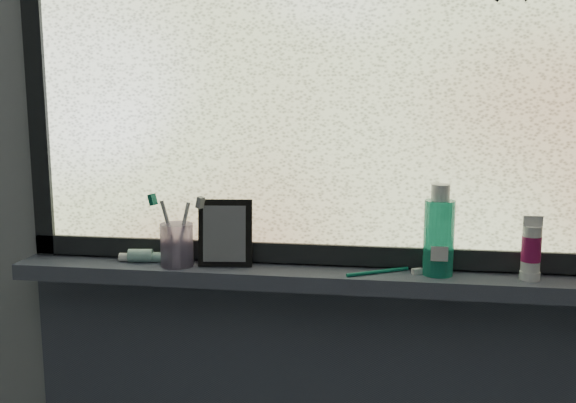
# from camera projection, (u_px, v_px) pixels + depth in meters

# --- Properties ---
(wall_back) EXTENTS (3.00, 0.01, 2.50)m
(wall_back) POSITION_uv_depth(u_px,v_px,m) (335.00, 174.00, 1.61)
(wall_back) COLOR #9EA3A8
(wall_back) RESTS_ON ground
(windowsill) EXTENTS (1.62, 0.14, 0.04)m
(windowsill) POSITION_uv_depth(u_px,v_px,m) (331.00, 278.00, 1.58)
(windowsill) COLOR #464C5E
(windowsill) RESTS_ON wall_back
(window_pane) EXTENTS (1.50, 0.01, 1.00)m
(window_pane) POSITION_uv_depth(u_px,v_px,m) (335.00, 60.00, 1.55)
(window_pane) COLOR silver
(window_pane) RESTS_ON wall_back
(frame_bottom) EXTENTS (1.60, 0.03, 0.05)m
(frame_bottom) POSITION_uv_depth(u_px,v_px,m) (333.00, 254.00, 1.62)
(frame_bottom) COLOR black
(frame_bottom) RESTS_ON windowsill
(frame_left) EXTENTS (0.05, 0.03, 1.10)m
(frame_left) POSITION_uv_depth(u_px,v_px,m) (36.00, 62.00, 1.66)
(frame_left) COLOR black
(frame_left) RESTS_ON wall_back
(vanity_mirror) EXTENTS (0.14, 0.08, 0.17)m
(vanity_mirror) POSITION_uv_depth(u_px,v_px,m) (225.00, 233.00, 1.61)
(vanity_mirror) COLOR black
(vanity_mirror) RESTS_ON windowsill
(toothpaste_tube) EXTENTS (0.20, 0.06, 0.03)m
(toothpaste_tube) POSITION_uv_depth(u_px,v_px,m) (148.00, 256.00, 1.65)
(toothpaste_tube) COLOR white
(toothpaste_tube) RESTS_ON windowsill
(toothbrush_cup) EXTENTS (0.11, 0.11, 0.11)m
(toothbrush_cup) POSITION_uv_depth(u_px,v_px,m) (177.00, 245.00, 1.61)
(toothbrush_cup) COLOR #A08CBA
(toothbrush_cup) RESTS_ON windowsill
(toothbrush_lying) EXTENTS (0.19, 0.12, 0.01)m
(toothbrush_lying) POSITION_uv_depth(u_px,v_px,m) (378.00, 271.00, 1.55)
(toothbrush_lying) COLOR #0B6650
(toothbrush_lying) RESTS_ON windowsill
(mouthwash_bottle) EXTENTS (0.08, 0.08, 0.18)m
(mouthwash_bottle) POSITION_uv_depth(u_px,v_px,m) (439.00, 230.00, 1.52)
(mouthwash_bottle) COLOR #22B08E
(mouthwash_bottle) RESTS_ON windowsill
(cream_tube) EXTENTS (0.05, 0.05, 0.11)m
(cream_tube) POSITION_uv_depth(u_px,v_px,m) (531.00, 246.00, 1.49)
(cream_tube) COLOR silver
(cream_tube) RESTS_ON windowsill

